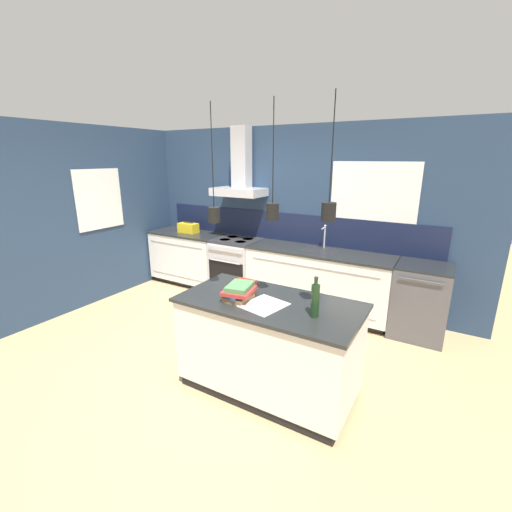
% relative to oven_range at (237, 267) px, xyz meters
% --- Properties ---
extents(ground_plane, '(16.00, 16.00, 0.00)m').
position_rel_oven_range_xyz_m(ground_plane, '(0.71, -1.69, -0.46)').
color(ground_plane, tan).
rests_on(ground_plane, ground).
extents(wall_back, '(5.60, 2.33, 2.60)m').
position_rel_oven_range_xyz_m(wall_back, '(0.68, 0.31, 0.90)').
color(wall_back, navy).
rests_on(wall_back, ground_plane).
extents(wall_left, '(0.08, 3.80, 2.60)m').
position_rel_oven_range_xyz_m(wall_left, '(-1.72, -0.99, 0.85)').
color(wall_left, navy).
rests_on(wall_left, ground_plane).
extents(counter_run_left, '(1.31, 0.64, 0.91)m').
position_rel_oven_range_xyz_m(counter_run_left, '(-1.01, 0.01, 0.01)').
color(counter_run_left, black).
rests_on(counter_run_left, ground_plane).
extents(counter_run_sink, '(2.04, 0.64, 1.24)m').
position_rel_oven_range_xyz_m(counter_run_sink, '(1.37, 0.01, 0.01)').
color(counter_run_sink, black).
rests_on(counter_run_sink, ground_plane).
extents(oven_range, '(0.72, 0.66, 0.91)m').
position_rel_oven_range_xyz_m(oven_range, '(0.00, 0.00, 0.00)').
color(oven_range, '#B5B5BA').
rests_on(oven_range, ground_plane).
extents(dishwasher, '(0.63, 0.65, 0.91)m').
position_rel_oven_range_xyz_m(dishwasher, '(2.70, 0.00, -0.00)').
color(dishwasher, '#4C4C51').
rests_on(dishwasher, ground_plane).
extents(kitchen_island, '(1.64, 0.83, 0.91)m').
position_rel_oven_range_xyz_m(kitchen_island, '(1.59, -1.87, 0.00)').
color(kitchen_island, black).
rests_on(kitchen_island, ground_plane).
extents(bottle_on_island, '(0.07, 0.07, 0.34)m').
position_rel_oven_range_xyz_m(bottle_on_island, '(2.05, -1.95, 0.60)').
color(bottle_on_island, '#193319').
rests_on(bottle_on_island, kitchen_island).
extents(book_stack, '(0.29, 0.32, 0.14)m').
position_rel_oven_range_xyz_m(book_stack, '(1.34, -1.97, 0.53)').
color(book_stack, olive).
rests_on(book_stack, kitchen_island).
extents(red_supply_box, '(0.20, 0.15, 0.09)m').
position_rel_oven_range_xyz_m(red_supply_box, '(1.25, -1.75, 0.50)').
color(red_supply_box, red).
rests_on(red_supply_box, kitchen_island).
extents(paper_pile, '(0.39, 0.42, 0.01)m').
position_rel_oven_range_xyz_m(paper_pile, '(1.59, -1.97, 0.46)').
color(paper_pile, silver).
rests_on(paper_pile, kitchen_island).
extents(yellow_toolbox, '(0.34, 0.18, 0.19)m').
position_rel_oven_range_xyz_m(yellow_toolbox, '(-0.99, 0.00, 0.54)').
color(yellow_toolbox, gold).
rests_on(yellow_toolbox, counter_run_left).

